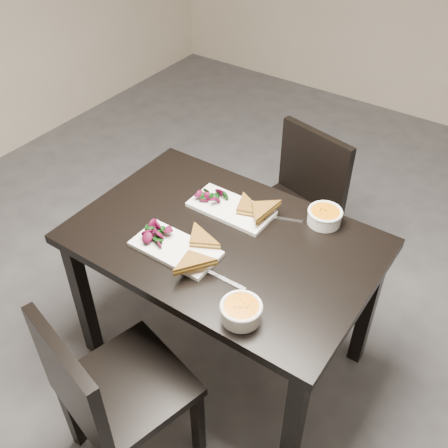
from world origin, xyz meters
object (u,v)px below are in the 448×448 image
chair_near (107,391)px  soup_bowl_far (325,216)px  plate_near (176,249)px  plate_far (231,209)px  soup_bowl_near (241,311)px  table (224,255)px  chair_far (296,202)px

chair_near → soup_bowl_far: (0.33, 0.98, 0.30)m
plate_near → plate_far: 0.33m
soup_bowl_far → soup_bowl_near: bearing=-90.6°
plate_far → soup_bowl_far: 0.39m
soup_bowl_near → soup_bowl_far: same height
plate_far → soup_bowl_far: size_ratio=2.47×
table → chair_far: 0.70m
table → chair_near: chair_near is taller
plate_near → soup_bowl_far: (0.40, 0.48, 0.03)m
table → soup_bowl_near: (0.28, -0.30, 0.14)m
table → plate_near: 0.23m
chair_far → plate_near: chair_far is taller
table → soup_bowl_near: 0.43m
chair_far → soup_bowl_near: chair_far is taller
chair_near → plate_far: chair_near is taller
soup_bowl_near → table: bearing=132.6°
plate_near → soup_bowl_near: size_ratio=2.38×
soup_bowl_near → soup_bowl_far: bearing=89.4°
table → plate_near: size_ratio=3.48×
chair_far → soup_bowl_far: (0.30, -0.37, 0.30)m
chair_near → plate_near: bearing=111.9°
chair_near → plate_far: 0.87m
chair_far → plate_far: bearing=-83.0°
plate_far → soup_bowl_far: soup_bowl_far is taller
soup_bowl_near → chair_far: bearing=106.8°
chair_far → plate_near: bearing=-83.2°
soup_bowl_far → table: bearing=-132.7°
chair_near → soup_bowl_near: 0.57m
chair_far → plate_far: (-0.06, -0.52, 0.27)m
chair_near → soup_bowl_near: size_ratio=5.87×
table → soup_bowl_far: bearing=47.3°
plate_near → soup_bowl_far: soup_bowl_far is taller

